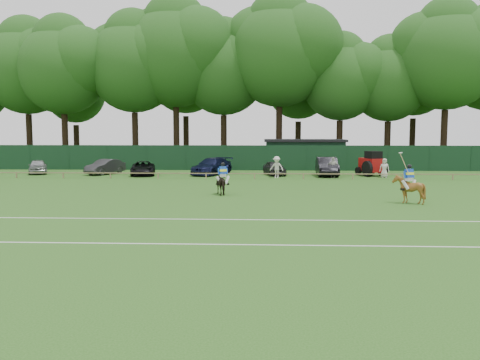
# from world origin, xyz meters

# --- Properties ---
(ground) EXTENTS (160.00, 160.00, 0.00)m
(ground) POSITION_xyz_m (0.00, 0.00, 0.00)
(ground) COLOR #1E4C14
(ground) RESTS_ON ground
(horse_dark) EXTENTS (1.29, 1.82, 1.41)m
(horse_dark) POSITION_xyz_m (-0.80, 7.89, 0.70)
(horse_dark) COLOR black
(horse_dark) RESTS_ON ground
(horse_chestnut) EXTENTS (1.66, 1.76, 1.57)m
(horse_chestnut) POSITION_xyz_m (9.70, 4.54, 0.79)
(horse_chestnut) COLOR brown
(horse_chestnut) RESTS_ON ground
(sedan_silver) EXTENTS (2.95, 4.18, 1.32)m
(sedan_silver) POSITION_xyz_m (-19.07, 22.24, 0.66)
(sedan_silver) COLOR #95979A
(sedan_silver) RESTS_ON ground
(sedan_grey) EXTENTS (2.97, 4.38, 1.37)m
(sedan_grey) POSITION_xyz_m (-12.66, 21.87, 0.68)
(sedan_grey) COLOR #303032
(sedan_grey) RESTS_ON ground
(suv_black) EXTENTS (2.87, 4.75, 1.23)m
(suv_black) POSITION_xyz_m (-8.99, 21.06, 0.62)
(suv_black) COLOR black
(suv_black) RESTS_ON ground
(sedan_navy) EXTENTS (3.90, 5.59, 1.50)m
(sedan_navy) POSITION_xyz_m (-2.93, 21.96, 0.75)
(sedan_navy) COLOR #111535
(sedan_navy) RESTS_ON ground
(hatch_grey) EXTENTS (2.30, 3.93, 1.25)m
(hatch_grey) POSITION_xyz_m (2.70, 21.76, 0.63)
(hatch_grey) COLOR #2C2C2E
(hatch_grey) RESTS_ON ground
(estate_black) EXTENTS (1.85, 4.99, 1.63)m
(estate_black) POSITION_xyz_m (7.32, 21.38, 0.81)
(estate_black) COLOR black
(estate_black) RESTS_ON ground
(spectator_left) EXTENTS (1.30, 0.95, 1.81)m
(spectator_left) POSITION_xyz_m (2.84, 19.22, 0.90)
(spectator_left) COLOR beige
(spectator_left) RESTS_ON ground
(spectator_mid) EXTENTS (1.07, 0.57, 1.74)m
(spectator_mid) POSITION_xyz_m (7.60, 19.69, 0.87)
(spectator_mid) COLOR silver
(spectator_mid) RESTS_ON ground
(spectator_right) EXTENTS (0.88, 0.66, 1.63)m
(spectator_right) POSITION_xyz_m (11.93, 19.71, 0.81)
(spectator_right) COLOR silver
(spectator_right) RESTS_ON ground
(rider_dark) EXTENTS (0.91, 0.55, 1.41)m
(rider_dark) POSITION_xyz_m (-0.79, 7.88, 1.37)
(rider_dark) COLOR silver
(rider_dark) RESTS_ON ground
(rider_chestnut) EXTENTS (0.98, 0.54, 2.05)m
(rider_chestnut) POSITION_xyz_m (9.70, 4.53, 1.51)
(rider_chestnut) COLOR silver
(rider_chestnut) RESTS_ON ground
(pitch_lines) EXTENTS (60.00, 5.10, 0.01)m
(pitch_lines) POSITION_xyz_m (0.00, -3.50, 0.01)
(pitch_lines) COLOR silver
(pitch_lines) RESTS_ON ground
(pitch_rail) EXTENTS (62.10, 0.10, 0.50)m
(pitch_rail) POSITION_xyz_m (0.00, 18.00, 0.45)
(pitch_rail) COLOR #997F5B
(pitch_rail) RESTS_ON ground
(perimeter_fence) EXTENTS (92.08, 0.08, 2.50)m
(perimeter_fence) POSITION_xyz_m (0.00, 27.00, 1.25)
(perimeter_fence) COLOR #14351E
(perimeter_fence) RESTS_ON ground
(utility_shed) EXTENTS (8.40, 4.40, 3.04)m
(utility_shed) POSITION_xyz_m (6.00, 30.00, 1.54)
(utility_shed) COLOR #14331E
(utility_shed) RESTS_ON ground
(tree_row) EXTENTS (96.00, 12.00, 21.00)m
(tree_row) POSITION_xyz_m (2.00, 35.00, 0.00)
(tree_row) COLOR #26561C
(tree_row) RESTS_ON ground
(tractor) EXTENTS (2.55, 3.04, 2.18)m
(tractor) POSITION_xyz_m (11.21, 21.37, 1.03)
(tractor) COLOR #A90F0F
(tractor) RESTS_ON ground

